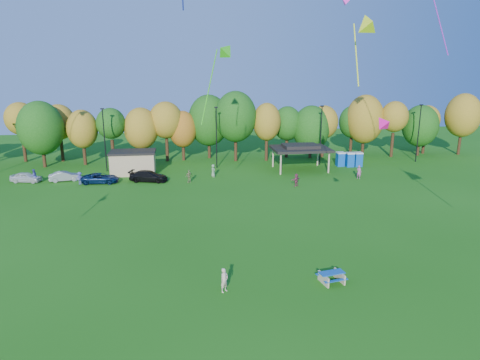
{
  "coord_description": "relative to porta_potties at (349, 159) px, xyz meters",
  "views": [
    {
      "loc": [
        -3.33,
        -22.52,
        14.31
      ],
      "look_at": [
        0.71,
        6.0,
        6.86
      ],
      "focal_mm": 32.0,
      "sensor_mm": 36.0,
      "label": 1
    }
  ],
  "objects": [
    {
      "name": "kite_13",
      "position": [
        -11.81,
        -33.36,
        9.78
      ],
      "size": [
        1.36,
        1.54,
        1.29
      ],
      "color": "#FF0E8B"
    },
    {
      "name": "lamp_posts",
      "position": [
        -20.06,
        1.85,
        3.8
      ],
      "size": [
        64.5,
        0.25,
        9.09
      ],
      "color": "black",
      "rests_on": "ground"
    },
    {
      "name": "ground",
      "position": [
        -22.06,
        -38.15,
        -1.1
      ],
      "size": [
        160.0,
        160.0,
        0.0
      ],
      "primitive_type": "plane",
      "color": "#19600F",
      "rests_on": "ground"
    },
    {
      "name": "far_person_5",
      "position": [
        -44.4,
        -3.56,
        -0.19
      ],
      "size": [
        1.12,
        1.1,
        1.82
      ],
      "primitive_type": "imported",
      "rotation": [
        0.0,
        0.0,
        3.85
      ],
      "color": "#434995",
      "rests_on": "ground"
    },
    {
      "name": "far_person_2",
      "position": [
        -21.04,
        -3.66,
        -0.22
      ],
      "size": [
        0.62,
        0.89,
        1.75
      ],
      "primitive_type": "imported",
      "rotation": [
        0.0,
        0.0,
        1.5
      ],
      "color": "#6C9163",
      "rests_on": "ground"
    },
    {
      "name": "far_person_3",
      "position": [
        -38.32,
        -5.22,
        -0.29
      ],
      "size": [
        1.21,
        1.09,
        1.62
      ],
      "primitive_type": "imported",
      "rotation": [
        0.0,
        0.0,
        0.6
      ],
      "color": "#494CA2",
      "rests_on": "ground"
    },
    {
      "name": "car_d",
      "position": [
        -29.68,
        -4.96,
        -0.37
      ],
      "size": [
        5.36,
        3.25,
        1.45
      ],
      "primitive_type": "imported",
      "rotation": [
        0.0,
        0.0,
        1.31
      ],
      "color": "black",
      "rests_on": "ground"
    },
    {
      "name": "utility_building",
      "position": [
        -32.06,
        -0.15,
        0.54
      ],
      "size": [
        6.3,
        4.3,
        3.25
      ],
      "color": "tan",
      "rests_on": "ground"
    },
    {
      "name": "car_b",
      "position": [
        -40.68,
        -3.17,
        -0.45
      ],
      "size": [
        4.12,
        2.24,
        1.29
      ],
      "primitive_type": "imported",
      "rotation": [
        0.0,
        0.0,
        1.81
      ],
      "color": "gray",
      "rests_on": "ground"
    },
    {
      "name": "far_person_0",
      "position": [
        -24.4,
        -6.28,
        -0.25
      ],
      "size": [
        1.07,
        0.84,
        1.69
      ],
      "primitive_type": "imported",
      "rotation": [
        0.0,
        0.0,
        3.65
      ],
      "color": "#828551",
      "rests_on": "ground"
    },
    {
      "name": "picnic_table",
      "position": [
        -15.33,
        -34.89,
        -0.66
      ],
      "size": [
        1.98,
        1.74,
        0.76
      ],
      "rotation": [
        0.0,
        0.0,
        0.18
      ],
      "color": "tan",
      "rests_on": "ground"
    },
    {
      "name": "far_person_1",
      "position": [
        -1.66,
        -7.46,
        -0.17
      ],
      "size": [
        0.78,
        0.8,
        1.85
      ],
      "primitive_type": "imported",
      "rotation": [
        0.0,
        0.0,
        2.28
      ],
      "color": "#AA5089",
      "rests_on": "ground"
    },
    {
      "name": "kite_6",
      "position": [
        -11.73,
        -29.55,
        16.52
      ],
      "size": [
        1.53,
        3.43,
        5.62
      ],
      "color": "#E7FE1A"
    },
    {
      "name": "porta_potties",
      "position": [
        0.0,
        0.0,
        0.0
      ],
      "size": [
        3.75,
        1.69,
        2.18
      ],
      "color": "#0D49AB",
      "rests_on": "ground"
    },
    {
      "name": "pavilion",
      "position": [
        -8.06,
        -1.15,
        2.13
      ],
      "size": [
        8.2,
        6.2,
        3.77
      ],
      "color": "tan",
      "rests_on": "ground"
    },
    {
      "name": "car_a",
      "position": [
        -45.53,
        -3.1,
        -0.43
      ],
      "size": [
        4.17,
        2.36,
        1.34
      ],
      "primitive_type": "imported",
      "rotation": [
        0.0,
        0.0,
        1.36
      ],
      "color": "silver",
      "rests_on": "ground"
    },
    {
      "name": "car_c",
      "position": [
        -35.84,
        -4.91,
        -0.45
      ],
      "size": [
        4.78,
        2.39,
        1.3
      ],
      "primitive_type": "imported",
      "rotation": [
        0.0,
        0.0,
        1.52
      ],
      "color": "#0C234C",
      "rests_on": "ground"
    },
    {
      "name": "tree_line",
      "position": [
        -23.09,
        7.37,
        4.82
      ],
      "size": [
        93.57,
        10.55,
        11.15
      ],
      "color": "black",
      "rests_on": "ground"
    },
    {
      "name": "kite_flyer",
      "position": [
        -22.82,
        -35.13,
        -0.26
      ],
      "size": [
        0.72,
        0.7,
        1.67
      ],
      "primitive_type": "imported",
      "rotation": [
        0.0,
        0.0,
        0.7
      ],
      "color": "beige",
      "rests_on": "ground"
    },
    {
      "name": "kite_0",
      "position": [
        -21.22,
        -22.9,
        14.76
      ],
      "size": [
        3.46,
        3.58,
        7.37
      ],
      "color": "green"
    },
    {
      "name": "kite_14",
      "position": [
        -8.59,
        -17.69,
        19.83
      ],
      "size": [
        1.48,
        1.26,
        1.32
      ],
      "color": "#FA29BC"
    },
    {
      "name": "far_person_4",
      "position": [
        -11.04,
        -9.96,
        -0.29
      ],
      "size": [
        1.51,
        1.24,
        1.62
      ],
      "primitive_type": "imported",
      "rotation": [
        0.0,
        0.0,
        3.74
      ],
      "color": "#8D3A54",
      "rests_on": "ground"
    }
  ]
}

